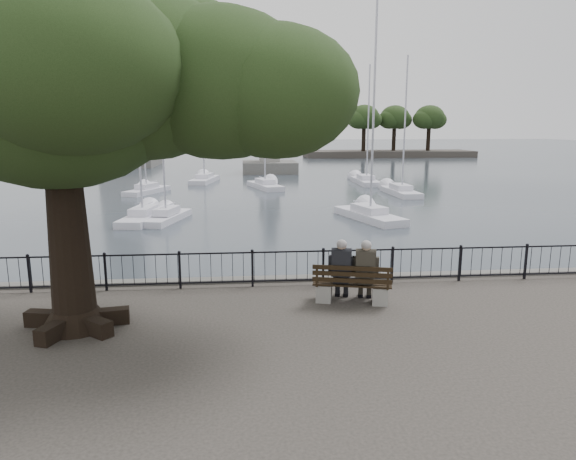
{
  "coord_description": "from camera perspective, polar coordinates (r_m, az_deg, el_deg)",
  "views": [
    {
      "loc": [
        -1.24,
        -11.36,
        4.42
      ],
      "look_at": [
        0.0,
        2.5,
        1.6
      ],
      "focal_mm": 32.0,
      "sensor_mm": 36.0,
      "label": 1
    }
  ],
  "objects": [
    {
      "name": "far_shore",
      "position": [
        94.69,
        11.53,
        10.38
      ],
      "size": [
        30.0,
        8.6,
        9.18
      ],
      "color": "#2D2925",
      "rests_on": "ground"
    },
    {
      "name": "sailboat_c",
      "position": [
        30.68,
        8.98,
        1.81
      ],
      "size": [
        3.31,
        6.1,
        12.5
      ],
      "color": "silver",
      "rests_on": "ground"
    },
    {
      "name": "harbor",
      "position": [
        15.23,
        -0.17,
        -7.39
      ],
      "size": [
        260.0,
        260.0,
        1.2
      ],
      "color": "#4F4D48",
      "rests_on": "ground"
    },
    {
      "name": "sailboat_h",
      "position": [
        51.35,
        -9.24,
        5.67
      ],
      "size": [
        2.74,
        6.3,
        13.23
      ],
      "color": "silver",
      "rests_on": "ground"
    },
    {
      "name": "person_right",
      "position": [
        13.2,
        8.59,
        -4.77
      ],
      "size": [
        0.6,
        0.89,
        1.65
      ],
      "color": "black",
      "rests_on": "ground"
    },
    {
      "name": "person_left",
      "position": [
        13.21,
        5.96,
        -4.69
      ],
      "size": [
        0.6,
        0.89,
        1.65
      ],
      "color": "black",
      "rests_on": "ground"
    },
    {
      "name": "bench",
      "position": [
        13.21,
        7.12,
        -6.51
      ],
      "size": [
        2.06,
        1.05,
        1.04
      ],
      "color": "slate",
      "rests_on": "ground"
    },
    {
      "name": "sailboat_g",
      "position": [
        49.84,
        8.62,
        5.46
      ],
      "size": [
        1.71,
        6.1,
        11.19
      ],
      "color": "silver",
      "rests_on": "ground"
    },
    {
      "name": "tree",
      "position": [
        11.77,
        -20.59,
        15.96
      ],
      "size": [
        10.22,
        7.13,
        8.34
      ],
      "color": "black",
      "rests_on": "ground"
    },
    {
      "name": "lighthouse",
      "position": [
        75.6,
        -18.67,
        16.45
      ],
      "size": [
        9.89,
        9.89,
        30.29
      ],
      "color": "#4F4D48",
      "rests_on": "ground"
    },
    {
      "name": "sailboat_a",
      "position": [
        31.03,
        -15.74,
        1.51
      ],
      "size": [
        2.29,
        5.56,
        9.41
      ],
      "color": "silver",
      "rests_on": "ground"
    },
    {
      "name": "sailboat_d",
      "position": [
        42.33,
        12.41,
        4.27
      ],
      "size": [
        1.86,
        5.92,
        10.95
      ],
      "color": "silver",
      "rests_on": "ground"
    },
    {
      "name": "sailboat_e",
      "position": [
        43.85,
        -15.38,
        4.42
      ],
      "size": [
        3.29,
        5.3,
        11.79
      ],
      "color": "silver",
      "rests_on": "ground"
    },
    {
      "name": "lion_monument",
      "position": [
        61.45,
        -2.09,
        8.59
      ],
      "size": [
        6.34,
        6.34,
        9.27
      ],
      "color": "#4F4D48",
      "rests_on": "ground"
    },
    {
      "name": "railing",
      "position": [
        14.44,
        0.0,
        -4.05
      ],
      "size": [
        22.06,
        0.06,
        1.0
      ],
      "color": "black",
      "rests_on": "ground"
    },
    {
      "name": "sailboat_b",
      "position": [
        30.66,
        -13.34,
        1.63
      ],
      "size": [
        2.49,
        4.98,
        11.22
      ],
      "color": "silver",
      "rests_on": "ground"
    },
    {
      "name": "sailboat_f",
      "position": [
        45.74,
        -2.58,
        5.07
      ],
      "size": [
        3.17,
        5.95,
        11.69
      ],
      "color": "silver",
      "rests_on": "ground"
    }
  ]
}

